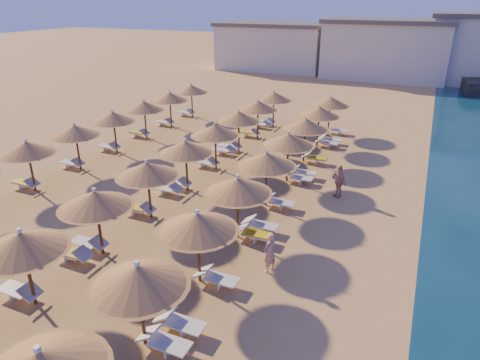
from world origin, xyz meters
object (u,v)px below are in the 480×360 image
at_px(beachgoer_a, 270,253).
at_px(parasol_row_east, 253,173).
at_px(beachgoer_c, 339,181).
at_px(parasol_row_west, 168,158).

bearing_deg(beachgoer_a, parasol_row_east, -127.47).
xyz_separation_m(beachgoer_a, beachgoer_c, (0.98, 7.82, 0.06)).
bearing_deg(parasol_row_west, parasol_row_east, 0.00).
bearing_deg(parasol_row_east, beachgoer_a, -58.92).
bearing_deg(beachgoer_a, parasol_row_west, -96.60).
relative_size(parasol_row_east, parasol_row_west, 1.00).
height_order(parasol_row_east, beachgoer_a, parasol_row_east).
bearing_deg(beachgoer_c, parasol_row_east, -84.87).
xyz_separation_m(parasol_row_west, beachgoer_a, (6.74, -3.59, -1.60)).
distance_m(parasol_row_west, beachgoer_c, 8.94).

